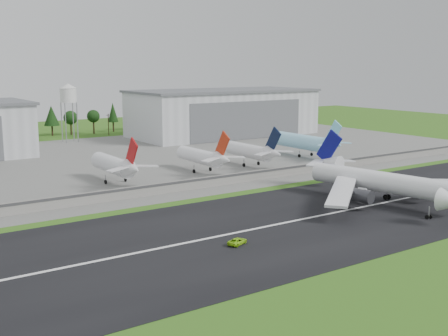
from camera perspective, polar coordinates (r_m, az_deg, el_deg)
ground at (r=140.27m, az=12.71°, el=-5.64°), size 600.00×600.00×0.00m
runway at (r=146.96m, az=9.86°, el=-4.78°), size 320.00×60.00×0.10m
runway_centerline at (r=146.94m, az=9.86°, el=-4.76°), size 220.00×1.00×0.02m
apron at (r=236.59m, az=-8.99°, el=0.98°), size 320.00×150.00×0.10m
blast_fence at (r=180.56m, az=-0.09°, el=-1.22°), size 240.00×0.61×3.50m
hangar_east at (r=311.00m, az=-0.06°, el=5.67°), size 102.00×47.00×25.20m
water_tower at (r=292.29m, az=-15.56°, el=7.33°), size 8.40×8.40×29.40m
utility_poles at (r=310.13m, az=-15.37°, el=2.94°), size 230.00×3.00×12.00m
treeline at (r=324.26m, az=-16.24°, el=3.20°), size 320.00×16.00×22.00m
main_airliner at (r=162.04m, az=15.86°, el=-1.85°), size 56.39×59.07×18.17m
ground_vehicle at (r=121.79m, az=1.38°, el=-7.44°), size 5.69×4.14×1.44m
parked_jet_red_a at (r=185.53m, az=-10.83°, el=0.26°), size 7.36×31.29×16.63m
parked_jet_red_b at (r=201.06m, az=-2.01°, el=1.16°), size 7.36×31.29×16.41m
parked_jet_navy at (r=213.61m, az=3.04°, el=1.71°), size 7.36×31.29×16.48m
parked_jet_skyblue at (r=238.23m, az=8.54°, el=2.61°), size 7.36×37.29×16.98m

